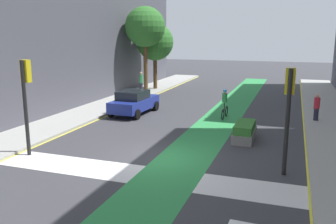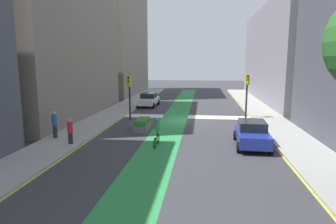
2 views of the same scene
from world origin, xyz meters
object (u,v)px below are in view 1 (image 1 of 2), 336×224
(cyclist_in_lane, at_px, (225,103))
(street_tree_far, at_px, (155,42))
(traffic_signal_near_right, at_px, (289,101))
(traffic_signal_near_left, at_px, (26,89))
(median_planter, at_px, (245,132))
(street_tree_near, at_px, (145,27))
(pedestrian_sidewalk_left_a, at_px, (141,82))
(car_blue_left_far, at_px, (134,102))
(pedestrian_sidewalk_right_a, at_px, (317,107))

(cyclist_in_lane, height_order, street_tree_far, street_tree_far)
(traffic_signal_near_right, distance_m, traffic_signal_near_left, 10.64)
(median_planter, bearing_deg, street_tree_near, 131.06)
(traffic_signal_near_right, distance_m, cyclist_in_lane, 9.35)
(traffic_signal_near_left, distance_m, street_tree_far, 19.44)
(traffic_signal_near_right, bearing_deg, pedestrian_sidewalk_left_a, 129.11)
(traffic_signal_near_right, height_order, street_tree_near, street_tree_near)
(pedestrian_sidewalk_left_a, xyz_separation_m, median_planter, (10.51, -11.34, -0.67))
(street_tree_near, relative_size, median_planter, 3.06)
(traffic_signal_near_right, relative_size, cyclist_in_lane, 2.14)
(car_blue_left_far, bearing_deg, median_planter, -25.42)
(car_blue_left_far, xyz_separation_m, pedestrian_sidewalk_right_a, (11.20, 1.30, 0.14))
(car_blue_left_far, relative_size, median_planter, 1.77)
(traffic_signal_near_left, xyz_separation_m, street_tree_far, (-1.64, 19.31, 1.55))
(street_tree_far, bearing_deg, cyclist_in_lane, -49.14)
(traffic_signal_near_left, bearing_deg, street_tree_near, 95.57)
(median_planter, bearing_deg, pedestrian_sidewalk_right_a, 54.52)
(cyclist_in_lane, xyz_separation_m, median_planter, (1.80, -4.27, -0.57))
(cyclist_in_lane, distance_m, street_tree_near, 12.21)
(traffic_signal_near_right, bearing_deg, median_planter, 116.38)
(car_blue_left_far, bearing_deg, cyclist_in_lane, 6.09)
(car_blue_left_far, xyz_separation_m, street_tree_far, (-2.50, 10.31, 3.63))
(pedestrian_sidewalk_right_a, relative_size, street_tree_far, 0.26)
(pedestrian_sidewalk_left_a, bearing_deg, cyclist_in_lane, -39.08)
(traffic_signal_near_right, bearing_deg, car_blue_left_far, 141.51)
(traffic_signal_near_right, distance_m, pedestrian_sidewalk_left_a, 19.92)
(traffic_signal_near_left, distance_m, street_tree_near, 17.39)
(traffic_signal_near_left, xyz_separation_m, pedestrian_sidewalk_left_a, (-1.97, 16.70, -1.81))
(street_tree_near, height_order, street_tree_far, street_tree_near)
(traffic_signal_near_left, height_order, pedestrian_sidewalk_left_a, traffic_signal_near_left)
(street_tree_near, distance_m, street_tree_far, 2.60)
(car_blue_left_far, bearing_deg, pedestrian_sidewalk_left_a, 110.21)
(cyclist_in_lane, distance_m, median_planter, 4.67)
(car_blue_left_far, distance_m, cyclist_in_lane, 5.91)
(pedestrian_sidewalk_right_a, xyz_separation_m, street_tree_far, (-13.71, 9.01, 3.49))
(cyclist_in_lane, relative_size, pedestrian_sidewalk_right_a, 1.18)
(cyclist_in_lane, relative_size, street_tree_near, 0.25)
(cyclist_in_lane, bearing_deg, street_tree_near, 138.46)
(pedestrian_sidewalk_right_a, distance_m, street_tree_near, 16.05)
(pedestrian_sidewalk_right_a, distance_m, pedestrian_sidewalk_left_a, 15.43)
(cyclist_in_lane, distance_m, pedestrian_sidewalk_left_a, 11.21)
(traffic_signal_near_right, xyz_separation_m, street_tree_far, (-12.19, 18.02, 1.64))
(traffic_signal_near_right, relative_size, street_tree_far, 0.66)
(cyclist_in_lane, xyz_separation_m, street_tree_far, (-8.38, 9.69, 3.46))
(pedestrian_sidewalk_left_a, relative_size, street_tree_near, 0.24)
(traffic_signal_near_right, height_order, median_planter, traffic_signal_near_right)
(traffic_signal_near_left, relative_size, car_blue_left_far, 0.96)
(traffic_signal_near_left, relative_size, median_planter, 1.70)
(traffic_signal_near_right, height_order, car_blue_left_far, traffic_signal_near_right)
(street_tree_near, bearing_deg, traffic_signal_near_left, -84.43)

